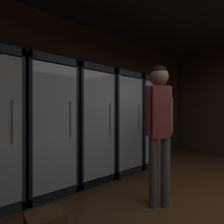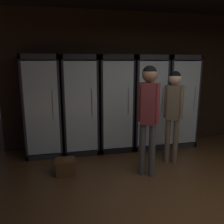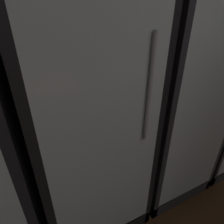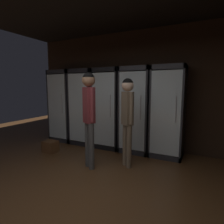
# 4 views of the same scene
# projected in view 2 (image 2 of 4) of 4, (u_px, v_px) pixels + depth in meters

# --- Properties ---
(wall_back) EXTENTS (6.00, 0.06, 2.80)m
(wall_back) POSITION_uv_depth(u_px,v_px,m) (145.00, 80.00, 5.02)
(wall_back) COLOR black
(wall_back) RESTS_ON ground
(cooler_far_left) EXTENTS (0.66, 0.62, 1.92)m
(cooler_far_left) POSITION_uv_depth(u_px,v_px,m) (43.00, 107.00, 4.38)
(cooler_far_left) COLOR #2B2B30
(cooler_far_left) RESTS_ON ground
(cooler_left) EXTENTS (0.66, 0.62, 1.92)m
(cooler_left) POSITION_uv_depth(u_px,v_px,m) (80.00, 106.00, 4.52)
(cooler_left) COLOR black
(cooler_left) RESTS_ON ground
(cooler_center) EXTENTS (0.66, 0.62, 1.92)m
(cooler_center) POSITION_uv_depth(u_px,v_px,m) (114.00, 104.00, 4.67)
(cooler_center) COLOR black
(cooler_center) RESTS_ON ground
(cooler_right) EXTENTS (0.66, 0.62, 1.92)m
(cooler_right) POSITION_uv_depth(u_px,v_px,m) (147.00, 103.00, 4.81)
(cooler_right) COLOR #2B2B30
(cooler_right) RESTS_ON ground
(cooler_far_right) EXTENTS (0.66, 0.62, 1.92)m
(cooler_far_right) POSITION_uv_depth(u_px,v_px,m) (177.00, 102.00, 4.96)
(cooler_far_right) COLOR #2B2B30
(cooler_far_right) RESTS_ON ground
(shopper_near) EXTENTS (0.27, 0.24, 1.64)m
(shopper_near) POSITION_uv_depth(u_px,v_px,m) (173.00, 105.00, 3.93)
(shopper_near) COLOR #72604C
(shopper_near) RESTS_ON ground
(shopper_far) EXTENTS (0.29, 0.24, 1.74)m
(shopper_far) POSITION_uv_depth(u_px,v_px,m) (149.00, 107.00, 3.46)
(shopper_far) COLOR #4C4C4C
(shopper_far) RESTS_ON ground
(wine_crate_floor) EXTENTS (0.31, 0.25, 0.26)m
(wine_crate_floor) POSITION_uv_depth(u_px,v_px,m) (66.00, 167.00, 3.69)
(wine_crate_floor) COLOR brown
(wine_crate_floor) RESTS_ON ground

